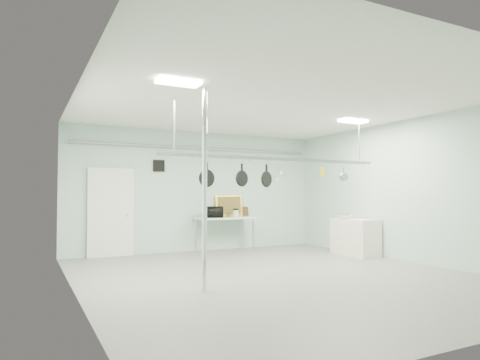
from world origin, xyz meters
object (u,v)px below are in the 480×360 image
chrome_pole (205,188)px  pot_rack (277,157)px  skillet_mid (242,175)px  skillet_right (266,175)px  prep_table (225,220)px  side_cabinet (355,237)px  fruit_bowl (345,217)px  coffee_canister (236,213)px  microwave (213,212)px  skillet_left (207,174)px

chrome_pole → pot_rack: bearing=25.3°
pot_rack → skillet_mid: pot_rack is taller
pot_rack → skillet_right: size_ratio=11.55×
prep_table → chrome_pole: bearing=-118.7°
skillet_mid → pot_rack: bearing=-16.8°
side_cabinet → fruit_bowl: size_ratio=3.33×
prep_table → coffee_canister: bearing=-6.0°
pot_rack → skillet_right: 0.43m
fruit_bowl → coffee_canister: bearing=138.2°
prep_table → microwave: size_ratio=3.04×
pot_rack → skillet_left: bearing=180.0°
pot_rack → microwave: (0.01, 3.18, -1.18)m
microwave → skillet_mid: size_ratio=1.23×
microwave → skillet_mid: bearing=94.9°
pot_rack → coffee_canister: 3.56m
side_cabinet → skillet_right: bearing=-161.0°
microwave → side_cabinet: bearing=163.5°
microwave → skillet_right: size_ratio=1.27×
pot_rack → coffee_canister: bearing=77.6°
prep_table → fruit_bowl: (2.45, -1.94, 0.11)m
chrome_pole → prep_table: chrome_pole is taller
pot_rack → coffee_canister: pot_rack is taller
coffee_canister → fruit_bowl: (2.13, -1.91, -0.05)m
side_cabinet → prep_table: bearing=139.2°
pot_rack → fruit_bowl: 3.41m
chrome_pole → pot_rack: (1.90, 0.90, 0.63)m
fruit_bowl → pot_rack: bearing=-154.5°
coffee_canister → skillet_right: size_ratio=0.44×
microwave → coffee_canister: microwave is taller
chrome_pole → side_cabinet: 5.37m
side_cabinet → coffee_canister: (-2.23, 2.17, 0.55)m
microwave → skillet_mid: skillet_mid is taller
side_cabinet → skillet_mid: bearing=-163.6°
prep_table → pot_rack: 3.61m
skillet_left → skillet_mid: same height
pot_rack → skillet_left: (-1.49, 0.00, -0.36)m
microwave → skillet_mid: (-0.79, -3.18, 0.82)m
skillet_mid → prep_table: bearing=53.5°
fruit_bowl → skillet_right: 3.51m
prep_table → microwave: bearing=-163.6°
fruit_bowl → prep_table: bearing=141.7°
side_cabinet → skillet_right: 3.67m
skillet_mid → microwave: bearing=59.3°
pot_rack → fruit_bowl: pot_rack is taller
chrome_pole → skillet_left: 1.03m
chrome_pole → microwave: chrome_pole is taller
microwave → skillet_left: 3.61m
microwave → coffee_canister: 0.72m
microwave → fruit_bowl: 3.38m
fruit_bowl → skillet_right: (-3.10, -1.36, 0.93)m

